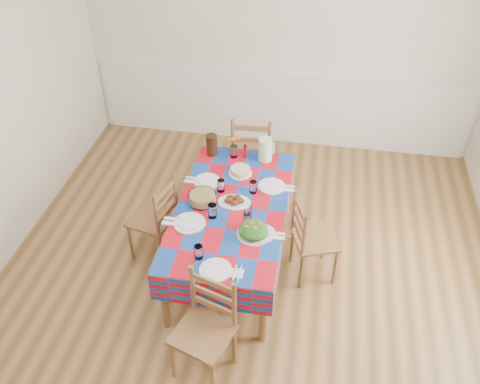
# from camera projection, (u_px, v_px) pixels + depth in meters

# --- Properties ---
(room) EXTENTS (4.58, 5.08, 2.78)m
(room) POSITION_uv_depth(u_px,v_px,m) (246.00, 168.00, 3.64)
(room) COLOR brown
(room) RESTS_ON ground
(wainscot) EXTENTS (4.41, 0.06, 0.92)m
(wainscot) POSITION_uv_depth(u_px,v_px,m) (280.00, 106.00, 6.09)
(wainscot) COLOR silver
(wainscot) RESTS_ON room
(dining_table) EXTENTS (0.94, 1.75, 0.68)m
(dining_table) POSITION_uv_depth(u_px,v_px,m) (232.00, 213.00, 4.39)
(dining_table) COLOR brown
(dining_table) RESTS_ON room
(setting_near_head) EXTENTS (0.40, 0.27, 0.12)m
(setting_near_head) POSITION_uv_depth(u_px,v_px,m) (210.00, 263.00, 3.79)
(setting_near_head) COLOR silver
(setting_near_head) RESTS_ON dining_table
(setting_left_near) EXTENTS (0.48, 0.29, 0.13)m
(setting_left_near) POSITION_uv_depth(u_px,v_px,m) (197.00, 219.00, 4.17)
(setting_left_near) COLOR silver
(setting_left_near) RESTS_ON dining_table
(setting_left_far) EXTENTS (0.44, 0.26, 0.12)m
(setting_left_far) POSITION_uv_depth(u_px,v_px,m) (211.00, 183.00, 4.55)
(setting_left_far) COLOR silver
(setting_left_far) RESTS_ON dining_table
(setting_right_near) EXTENTS (0.41, 0.24, 0.11)m
(setting_right_near) POSITION_uv_depth(u_px,v_px,m) (257.00, 228.00, 4.09)
(setting_right_near) COLOR silver
(setting_right_near) RESTS_ON dining_table
(setting_right_far) EXTENTS (0.45, 0.26, 0.12)m
(setting_right_far) POSITION_uv_depth(u_px,v_px,m) (266.00, 186.00, 4.51)
(setting_right_far) COLOR silver
(setting_right_far) RESTS_ON dining_table
(meat_platter) EXTENTS (0.29, 0.21, 0.06)m
(meat_platter) POSITION_uv_depth(u_px,v_px,m) (234.00, 201.00, 4.36)
(meat_platter) COLOR silver
(meat_platter) RESTS_ON dining_table
(salad_platter) EXTENTS (0.27, 0.27, 0.11)m
(salad_platter) POSITION_uv_depth(u_px,v_px,m) (253.00, 231.00, 4.04)
(salad_platter) COLOR silver
(salad_platter) RESTS_ON dining_table
(pasta_bowl) EXTENTS (0.24, 0.24, 0.09)m
(pasta_bowl) POSITION_uv_depth(u_px,v_px,m) (202.00, 198.00, 4.36)
(pasta_bowl) COLOR white
(pasta_bowl) RESTS_ON dining_table
(cake) EXTENTS (0.22, 0.22, 0.06)m
(cake) POSITION_uv_depth(u_px,v_px,m) (240.00, 171.00, 4.69)
(cake) COLOR silver
(cake) RESTS_ON dining_table
(serving_utensils) EXTENTS (0.12, 0.27, 0.01)m
(serving_utensils) POSITION_uv_depth(u_px,v_px,m) (248.00, 214.00, 4.25)
(serving_utensils) COLOR black
(serving_utensils) RESTS_ON dining_table
(flower_vase) EXTENTS (0.14, 0.12, 0.23)m
(flower_vase) POSITION_uv_depth(u_px,v_px,m) (234.00, 148.00, 4.86)
(flower_vase) COLOR white
(flower_vase) RESTS_ON dining_table
(hot_sauce) EXTENTS (0.03, 0.03, 0.14)m
(hot_sauce) POSITION_uv_depth(u_px,v_px,m) (245.00, 151.00, 4.87)
(hot_sauce) COLOR #AD0D18
(hot_sauce) RESTS_ON dining_table
(green_pitcher) EXTENTS (0.13, 0.13, 0.23)m
(green_pitcher) POSITION_uv_depth(u_px,v_px,m) (265.00, 149.00, 4.81)
(green_pitcher) COLOR #B4E5A2
(green_pitcher) RESTS_ON dining_table
(tea_pitcher) EXTENTS (0.11, 0.11, 0.21)m
(tea_pitcher) POSITION_uv_depth(u_px,v_px,m) (212.00, 145.00, 4.88)
(tea_pitcher) COLOR black
(tea_pitcher) RESTS_ON dining_table
(name_card) EXTENTS (0.07, 0.02, 0.02)m
(name_card) POSITION_uv_depth(u_px,v_px,m) (212.00, 278.00, 3.70)
(name_card) COLOR silver
(name_card) RESTS_ON dining_table
(chair_near) EXTENTS (0.49, 0.48, 0.90)m
(chair_near) POSITION_uv_depth(u_px,v_px,m) (205.00, 330.00, 3.64)
(chair_near) COLOR brown
(chair_near) RESTS_ON room
(chair_far) EXTENTS (0.45, 0.43, 0.97)m
(chair_far) POSITION_uv_depth(u_px,v_px,m) (252.00, 154.00, 5.31)
(chair_far) COLOR brown
(chair_far) RESTS_ON room
(chair_left) EXTENTS (0.45, 0.46, 0.88)m
(chair_left) POSITION_uv_depth(u_px,v_px,m) (156.00, 219.00, 4.58)
(chair_left) COLOR brown
(chair_left) RESTS_ON room
(chair_right) EXTENTS (0.47, 0.48, 0.85)m
(chair_right) POSITION_uv_depth(u_px,v_px,m) (311.00, 239.00, 4.40)
(chair_right) COLOR brown
(chair_right) RESTS_ON room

